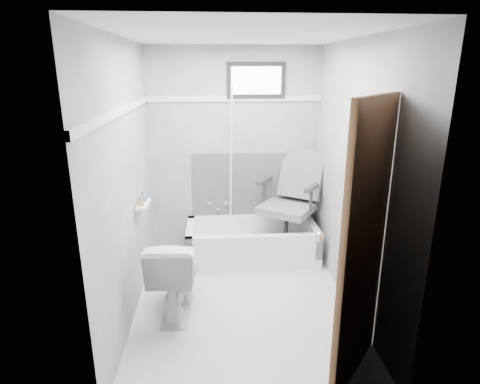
{
  "coord_description": "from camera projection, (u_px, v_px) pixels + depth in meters",
  "views": [
    {
      "loc": [
        -0.27,
        -3.36,
        2.14
      ],
      "look_at": [
        0.0,
        0.35,
        1.0
      ],
      "focal_mm": 30.0,
      "sensor_mm": 36.0,
      "label": 1
    }
  ],
  "objects": [
    {
      "name": "floor",
      "position": [
        243.0,
        302.0,
        3.85
      ],
      "size": [
        2.6,
        2.6,
        0.0
      ],
      "primitive_type": "plane",
      "color": "white",
      "rests_on": "ground"
    },
    {
      "name": "ceiling",
      "position": [
        243.0,
        35.0,
        3.14
      ],
      "size": [
        2.6,
        2.6,
        0.0
      ],
      "primitive_type": "plane",
      "rotation": [
        3.14,
        0.0,
        0.0
      ],
      "color": "silver",
      "rests_on": "floor"
    },
    {
      "name": "wall_back",
      "position": [
        234.0,
        152.0,
        4.73
      ],
      "size": [
        2.0,
        0.02,
        2.4
      ],
      "primitive_type": "cube",
      "color": "slate",
      "rests_on": "floor"
    },
    {
      "name": "wall_front",
      "position": [
        261.0,
        244.0,
        2.26
      ],
      "size": [
        2.0,
        0.02,
        2.4
      ],
      "primitive_type": "cube",
      "color": "slate",
      "rests_on": "floor"
    },
    {
      "name": "wall_left",
      "position": [
        127.0,
        184.0,
        3.42
      ],
      "size": [
        0.02,
        2.6,
        2.4
      ],
      "primitive_type": "cube",
      "color": "slate",
      "rests_on": "floor"
    },
    {
      "name": "wall_right",
      "position": [
        355.0,
        180.0,
        3.56
      ],
      "size": [
        0.02,
        2.6,
        2.4
      ],
      "primitive_type": "cube",
      "color": "slate",
      "rests_on": "floor"
    },
    {
      "name": "bathtub",
      "position": [
        252.0,
        242.0,
        4.69
      ],
      "size": [
        1.5,
        0.7,
        0.42
      ],
      "primitive_type": null,
      "color": "white",
      "rests_on": "floor"
    },
    {
      "name": "office_chair",
      "position": [
        287.0,
        201.0,
        4.59
      ],
      "size": [
        0.92,
        0.92,
        1.14
      ],
      "primitive_type": null,
      "rotation": [
        0.0,
        0.0,
        -0.6
      ],
      "color": "slate",
      "rests_on": "bathtub"
    },
    {
      "name": "toilet",
      "position": [
        175.0,
        274.0,
        3.61
      ],
      "size": [
        0.47,
        0.78,
        0.74
      ],
      "primitive_type": "imported",
      "rotation": [
        0.0,
        0.0,
        3.08
      ],
      "color": "white",
      "rests_on": "floor"
    },
    {
      "name": "door",
      "position": [
        423.0,
        268.0,
        2.4
      ],
      "size": [
        0.78,
        0.78,
        2.0
      ],
      "primitive_type": null,
      "color": "brown",
      "rests_on": "floor"
    },
    {
      "name": "window",
      "position": [
        256.0,
        80.0,
        4.5
      ],
      "size": [
        0.66,
        0.04,
        0.4
      ],
      "primitive_type": null,
      "color": "black",
      "rests_on": "wall_back"
    },
    {
      "name": "backerboard",
      "position": [
        255.0,
        185.0,
        4.86
      ],
      "size": [
        1.5,
        0.02,
        0.78
      ],
      "primitive_type": "cube",
      "color": "#4C4C4F",
      "rests_on": "wall_back"
    },
    {
      "name": "trim_back",
      "position": [
        234.0,
        99.0,
        4.54
      ],
      "size": [
        2.0,
        0.02,
        0.06
      ],
      "primitive_type": "cube",
      "color": "white",
      "rests_on": "wall_back"
    },
    {
      "name": "trim_left",
      "position": [
        122.0,
        111.0,
        3.24
      ],
      "size": [
        0.02,
        2.6,
        0.06
      ],
      "primitive_type": "cube",
      "color": "white",
      "rests_on": "wall_left"
    },
    {
      "name": "pole",
      "position": [
        231.0,
        170.0,
        4.55
      ],
      "size": [
        0.02,
        0.6,
        1.87
      ],
      "primitive_type": "cylinder",
      "rotation": [
        0.3,
        0.0,
        0.0
      ],
      "color": "white",
      "rests_on": "bathtub"
    },
    {
      "name": "shelf",
      "position": [
        144.0,
        204.0,
        3.85
      ],
      "size": [
        0.1,
        0.32,
        0.02
      ],
      "primitive_type": "cube",
      "color": "white",
      "rests_on": "wall_left"
    },
    {
      "name": "soap_bottle_a",
      "position": [
        141.0,
        200.0,
        3.75
      ],
      "size": [
        0.06,
        0.06,
        0.1
      ],
      "primitive_type": "imported",
      "rotation": [
        0.0,
        0.0,
        0.36
      ],
      "color": "#A38151",
      "rests_on": "shelf"
    },
    {
      "name": "soap_bottle_b",
      "position": [
        143.0,
        196.0,
        3.89
      ],
      "size": [
        0.11,
        0.11,
        0.11
      ],
      "primitive_type": "imported",
      "rotation": [
        0.0,
        0.0,
        0.43
      ],
      "color": "slate",
      "rests_on": "shelf"
    },
    {
      "name": "faucet",
      "position": [
        218.0,
        205.0,
        4.88
      ],
      "size": [
        0.26,
        0.1,
        0.16
      ],
      "primitive_type": null,
      "color": "silver",
      "rests_on": "wall_back"
    }
  ]
}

